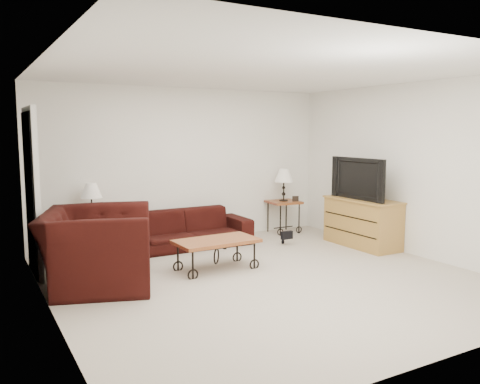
% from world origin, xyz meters
% --- Properties ---
extents(ground, '(5.00, 5.00, 0.00)m').
position_xyz_m(ground, '(0.00, 0.00, 0.00)').
color(ground, '#B8AF9D').
rests_on(ground, ground).
extents(wall_back, '(5.00, 0.02, 2.50)m').
position_xyz_m(wall_back, '(0.00, 2.50, 1.25)').
color(wall_back, white).
rests_on(wall_back, ground).
extents(wall_front, '(5.00, 0.02, 2.50)m').
position_xyz_m(wall_front, '(0.00, -2.50, 1.25)').
color(wall_front, white).
rests_on(wall_front, ground).
extents(wall_left, '(0.02, 5.00, 2.50)m').
position_xyz_m(wall_left, '(-2.50, 0.00, 1.25)').
color(wall_left, white).
rests_on(wall_left, ground).
extents(wall_right, '(0.02, 5.00, 2.50)m').
position_xyz_m(wall_right, '(2.50, 0.00, 1.25)').
color(wall_right, white).
rests_on(wall_right, ground).
extents(ceiling, '(5.00, 5.00, 0.00)m').
position_xyz_m(ceiling, '(0.00, 0.00, 2.50)').
color(ceiling, white).
rests_on(ceiling, wall_back).
extents(doorway, '(0.08, 0.94, 2.04)m').
position_xyz_m(doorway, '(-2.47, 1.65, 1.02)').
color(doorway, black).
rests_on(doorway, ground).
extents(sofa, '(1.98, 0.77, 0.58)m').
position_xyz_m(sofa, '(-0.20, 2.02, 0.29)').
color(sofa, black).
rests_on(sofa, ground).
extents(side_table_left, '(0.51, 0.51, 0.53)m').
position_xyz_m(side_table_left, '(-1.61, 2.20, 0.27)').
color(side_table_left, brown).
rests_on(side_table_left, ground).
extents(side_table_right, '(0.57, 0.57, 0.57)m').
position_xyz_m(side_table_right, '(1.73, 2.20, 0.29)').
color(side_table_right, brown).
rests_on(side_table_right, ground).
extents(lamp_left, '(0.32, 0.32, 0.53)m').
position_xyz_m(lamp_left, '(-1.61, 2.20, 0.80)').
color(lamp_left, black).
rests_on(lamp_left, side_table_left).
extents(lamp_right, '(0.36, 0.36, 0.57)m').
position_xyz_m(lamp_right, '(1.73, 2.20, 0.86)').
color(lamp_right, black).
rests_on(lamp_right, side_table_right).
extents(photo_frame_left, '(0.11, 0.04, 0.09)m').
position_xyz_m(photo_frame_left, '(-1.76, 2.05, 0.58)').
color(photo_frame_left, black).
rests_on(photo_frame_left, side_table_left).
extents(photo_frame_right, '(0.11, 0.05, 0.10)m').
position_xyz_m(photo_frame_right, '(1.88, 2.05, 0.62)').
color(photo_frame_right, black).
rests_on(photo_frame_right, side_table_right).
extents(coffee_table, '(1.09, 0.62, 0.40)m').
position_xyz_m(coffee_table, '(-0.37, 0.67, 0.20)').
color(coffee_table, brown).
rests_on(coffee_table, ground).
extents(armchair, '(1.58, 1.69, 0.89)m').
position_xyz_m(armchair, '(-1.88, 0.77, 0.45)').
color(armchair, black).
rests_on(armchair, ground).
extents(throw_pillow, '(0.23, 0.42, 0.40)m').
position_xyz_m(throw_pillow, '(-1.72, 0.72, 0.52)').
color(throw_pillow, '#D4451B').
rests_on(throw_pillow, armchair).
extents(tv_stand, '(0.52, 1.25, 0.75)m').
position_xyz_m(tv_stand, '(2.23, 0.74, 0.38)').
color(tv_stand, '#A5763D').
rests_on(tv_stand, ground).
extents(television, '(0.15, 1.12, 0.65)m').
position_xyz_m(television, '(2.21, 0.74, 1.07)').
color(television, black).
rests_on(television, tv_stand).
extents(backpack, '(0.33, 0.26, 0.40)m').
position_xyz_m(backpack, '(1.22, 1.46, 0.20)').
color(backpack, black).
rests_on(backpack, ground).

